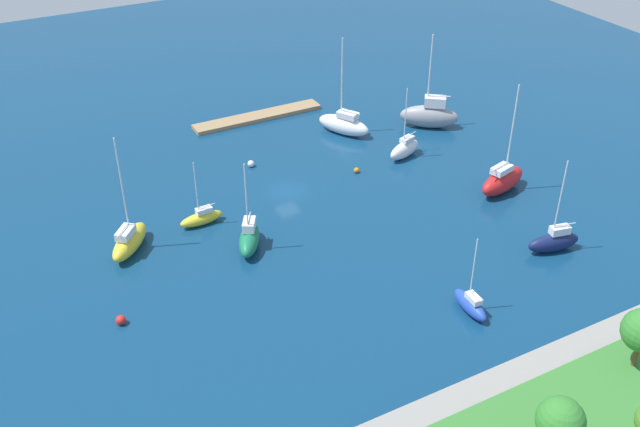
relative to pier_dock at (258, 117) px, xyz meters
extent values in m
plane|color=navy|center=(5.03, 19.58, -0.28)|extent=(160.00, 160.00, 0.00)
cube|color=#997A56|center=(0.00, 0.00, 0.00)|extent=(18.30, 2.67, 0.56)
cube|color=gray|center=(5.03, 55.25, 0.23)|extent=(72.27, 2.84, 1.02)
cylinder|color=brown|center=(-6.65, 59.10, 2.33)|extent=(0.38, 0.38, 2.56)
sphere|color=#337F2D|center=(5.65, 62.92, 4.86)|extent=(3.35, 3.35, 3.35)
ellipsoid|color=yellow|center=(24.16, 22.55, 0.76)|extent=(5.85, 6.39, 2.09)
cube|color=silver|center=(24.50, 22.95, 2.21)|extent=(2.50, 2.63, 0.80)
cylinder|color=silver|center=(23.95, 22.30, 7.05)|extent=(0.16, 0.16, 10.48)
cylinder|color=silver|center=(24.81, 23.32, 2.76)|extent=(1.82, 2.13, 0.13)
ellipsoid|color=white|center=(-11.54, 18.87, 0.74)|extent=(5.44, 3.25, 2.05)
cube|color=silver|center=(-11.93, 18.74, 2.04)|extent=(2.09, 1.55, 0.55)
cylinder|color=silver|center=(-11.29, 18.95, 5.37)|extent=(0.12, 0.12, 7.22)
cylinder|color=silver|center=(-12.45, 18.56, 2.46)|extent=(2.34, 0.88, 0.10)
ellipsoid|color=#2347B2|center=(-0.23, 46.45, 0.48)|extent=(1.71, 4.70, 1.52)
cube|color=silver|center=(-0.21, 46.82, 1.52)|extent=(0.95, 1.71, 0.57)
cylinder|color=silver|center=(-0.25, 46.22, 4.40)|extent=(0.11, 0.11, 6.33)
cylinder|color=silver|center=(-0.19, 47.07, 1.96)|extent=(0.20, 1.69, 0.09)
ellipsoid|color=red|center=(-16.74, 31.16, 1.08)|extent=(7.43, 4.11, 2.73)
cube|color=silver|center=(-16.20, 31.31, 2.82)|extent=(2.82, 2.03, 0.73)
cylinder|color=silver|center=(-17.08, 31.07, 7.58)|extent=(0.17, 0.17, 10.27)
cylinder|color=silver|center=(-15.57, 31.47, 3.33)|extent=(3.05, 0.94, 0.14)
ellipsoid|color=#19724C|center=(13.37, 27.97, 0.79)|extent=(4.55, 5.85, 2.14)
cube|color=silver|center=(13.14, 27.58, 2.33)|extent=(2.05, 2.35, 0.94)
cylinder|color=silver|center=(13.51, 28.21, 5.77)|extent=(0.13, 0.13, 7.83)
cylinder|color=silver|center=(12.98, 27.31, 2.95)|extent=(1.16, 1.87, 0.11)
ellipsoid|color=gray|center=(-19.18, 13.27, 1.25)|extent=(7.74, 6.72, 3.06)
cube|color=silver|center=(-19.67, 13.64, 3.46)|extent=(3.16, 2.92, 1.36)
cylinder|color=silver|center=(-18.87, 13.03, 7.64)|extent=(0.19, 0.19, 9.70)
cylinder|color=silver|center=(-20.04, 13.92, 4.30)|extent=(2.44, 1.89, 0.15)
ellipsoid|color=#141E4C|center=(-13.58, 42.82, 0.73)|extent=(5.84, 2.76, 2.01)
cube|color=silver|center=(-14.02, 42.91, 2.15)|extent=(2.18, 1.38, 0.83)
cylinder|color=silver|center=(-13.30, 42.76, 5.92)|extent=(0.13, 0.13, 8.37)
cylinder|color=silver|center=(-14.47, 43.00, 2.71)|extent=(2.35, 0.60, 0.11)
ellipsoid|color=yellow|center=(16.10, 21.39, 0.40)|extent=(4.85, 1.65, 1.36)
cube|color=silver|center=(15.72, 21.37, 1.37)|extent=(1.76, 0.94, 0.58)
cylinder|color=silver|center=(16.34, 21.40, 4.19)|extent=(0.11, 0.11, 6.23)
cylinder|color=silver|center=(15.39, 21.35, 1.80)|extent=(1.91, 0.18, 0.09)
ellipsoid|color=white|center=(-8.13, 9.55, 0.93)|extent=(5.80, 7.70, 2.42)
cube|color=silver|center=(-8.42, 10.07, 2.53)|extent=(2.61, 3.06, 0.78)
cylinder|color=silver|center=(-7.95, 9.23, 7.42)|extent=(0.18, 0.18, 10.57)
cylinder|color=silver|center=(-8.63, 10.44, 3.08)|extent=(1.48, 2.50, 0.14)
sphere|color=orange|center=(-4.28, 19.51, 0.04)|extent=(0.65, 0.65, 0.65)
sphere|color=red|center=(28.06, 33.26, 0.17)|extent=(0.90, 0.90, 0.90)
sphere|color=white|center=(6.33, 12.16, 0.13)|extent=(0.82, 0.82, 0.82)
camera|label=1|loc=(35.71, 84.97, 42.83)|focal=40.95mm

